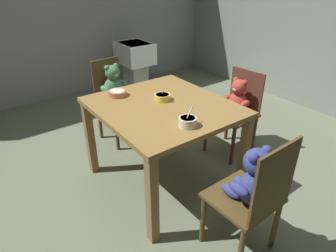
{
  "coord_description": "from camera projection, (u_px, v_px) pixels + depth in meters",
  "views": [
    {
      "loc": [
        1.76,
        -1.25,
        1.73
      ],
      "look_at": [
        0.0,
        0.05,
        0.54
      ],
      "focal_mm": 31.54,
      "sensor_mm": 36.0,
      "label": 1
    }
  ],
  "objects": [
    {
      "name": "porridge_bowl_cream_near_right",
      "position": [
        188.0,
        122.0,
        2.04
      ],
      "size": [
        0.13,
        0.13,
        0.13
      ],
      "color": "beige",
      "rests_on": "dining_table"
    },
    {
      "name": "sink_basin",
      "position": [
        135.0,
        60.0,
        4.44
      ],
      "size": [
        0.54,
        0.44,
        0.75
      ],
      "color": "#B7B2A8",
      "rests_on": "ground_plane"
    },
    {
      "name": "dining_table",
      "position": [
        163.0,
        116.0,
        2.42
      ],
      "size": [
        1.11,
        1.0,
        0.76
      ],
      "color": "olive",
      "rests_on": "ground_plane"
    },
    {
      "name": "ground_plane",
      "position": [
        164.0,
        181.0,
        2.74
      ],
      "size": [
        5.2,
        5.2,
        0.04
      ],
      "color": "#667056"
    },
    {
      "name": "teddy_chair_near_left",
      "position": [
        115.0,
        92.0,
        3.14
      ],
      "size": [
        0.43,
        0.4,
        0.88
      ],
      "rotation": [
        0.0,
        0.0,
        0.1
      ],
      "color": "#4B351C",
      "rests_on": "ground_plane"
    },
    {
      "name": "teddy_chair_far_center",
      "position": [
        237.0,
        104.0,
        2.93
      ],
      "size": [
        0.44,
        0.45,
        0.85
      ],
      "rotation": [
        0.0,
        0.0,
        -1.48
      ],
      "color": "#542D1E",
      "rests_on": "ground_plane"
    },
    {
      "name": "porridge_bowl_terracotta_near_left",
      "position": [
        117.0,
        93.0,
        2.52
      ],
      "size": [
        0.16,
        0.16,
        0.05
      ],
      "color": "#B46E4B",
      "rests_on": "dining_table"
    },
    {
      "name": "teddy_chair_near_right",
      "position": [
        252.0,
        186.0,
        1.8
      ],
      "size": [
        0.4,
        0.42,
        0.9
      ],
      "rotation": [
        0.0,
        0.0,
        3.16
      ],
      "color": "#4F3C1C",
      "rests_on": "ground_plane"
    },
    {
      "name": "porridge_bowl_yellow_center",
      "position": [
        162.0,
        97.0,
        2.44
      ],
      "size": [
        0.14,
        0.13,
        0.12
      ],
      "color": "yellow",
      "rests_on": "dining_table"
    }
  ]
}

